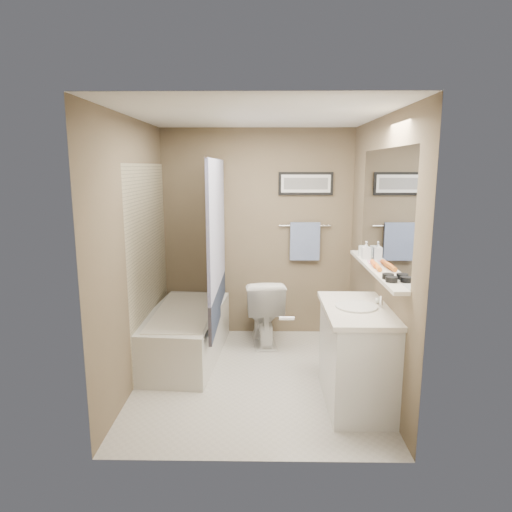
{
  "coord_description": "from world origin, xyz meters",
  "views": [
    {
      "loc": [
        0.06,
        -4.02,
        1.97
      ],
      "look_at": [
        0.0,
        0.15,
        1.15
      ],
      "focal_mm": 32.0,
      "sensor_mm": 36.0,
      "label": 1
    }
  ],
  "objects_px": {
    "vanity": "(356,358)",
    "hair_brush_front": "(378,267)",
    "toilet": "(263,310)",
    "soap_bottle": "(366,250)",
    "candle_bowl_far": "(388,276)",
    "bathtub": "(185,334)",
    "candle_bowl_near": "(392,279)",
    "hair_brush_back": "(374,264)",
    "glass_jar": "(363,251)"
  },
  "relations": [
    {
      "from": "toilet",
      "to": "candle_bowl_near",
      "type": "relative_size",
      "value": 8.38
    },
    {
      "from": "vanity",
      "to": "glass_jar",
      "type": "relative_size",
      "value": 9.0
    },
    {
      "from": "hair_brush_front",
      "to": "hair_brush_back",
      "type": "height_order",
      "value": "same"
    },
    {
      "from": "candle_bowl_far",
      "to": "glass_jar",
      "type": "bearing_deg",
      "value": 90.0
    },
    {
      "from": "toilet",
      "to": "candle_bowl_far",
      "type": "relative_size",
      "value": 8.38
    },
    {
      "from": "bathtub",
      "to": "soap_bottle",
      "type": "distance_m",
      "value": 2.04
    },
    {
      "from": "toilet",
      "to": "glass_jar",
      "type": "bearing_deg",
      "value": 144.34
    },
    {
      "from": "bathtub",
      "to": "candle_bowl_near",
      "type": "relative_size",
      "value": 16.67
    },
    {
      "from": "toilet",
      "to": "soap_bottle",
      "type": "distance_m",
      "value": 1.45
    },
    {
      "from": "candle_bowl_far",
      "to": "hair_brush_front",
      "type": "distance_m",
      "value": 0.33
    },
    {
      "from": "vanity",
      "to": "candle_bowl_far",
      "type": "bearing_deg",
      "value": -37.21
    },
    {
      "from": "bathtub",
      "to": "candle_bowl_far",
      "type": "relative_size",
      "value": 16.67
    },
    {
      "from": "soap_bottle",
      "to": "vanity",
      "type": "bearing_deg",
      "value": -106.06
    },
    {
      "from": "vanity",
      "to": "hair_brush_front",
      "type": "bearing_deg",
      "value": 45.34
    },
    {
      "from": "hair_brush_front",
      "to": "hair_brush_back",
      "type": "relative_size",
      "value": 1.0
    },
    {
      "from": "vanity",
      "to": "soap_bottle",
      "type": "distance_m",
      "value": 1.04
    },
    {
      "from": "glass_jar",
      "to": "soap_bottle",
      "type": "relative_size",
      "value": 0.6
    },
    {
      "from": "toilet",
      "to": "soap_bottle",
      "type": "bearing_deg",
      "value": 138.26
    },
    {
      "from": "candle_bowl_near",
      "to": "bathtub",
      "type": "bearing_deg",
      "value": 147.24
    },
    {
      "from": "bathtub",
      "to": "toilet",
      "type": "xyz_separation_m",
      "value": [
        0.82,
        0.43,
        0.13
      ]
    },
    {
      "from": "bathtub",
      "to": "soap_bottle",
      "type": "relative_size",
      "value": 8.98
    },
    {
      "from": "glass_jar",
      "to": "toilet",
      "type": "bearing_deg",
      "value": 150.09
    },
    {
      "from": "bathtub",
      "to": "glass_jar",
      "type": "bearing_deg",
      "value": 0.68
    },
    {
      "from": "hair_brush_back",
      "to": "soap_bottle",
      "type": "relative_size",
      "value": 1.32
    },
    {
      "from": "toilet",
      "to": "candle_bowl_near",
      "type": "bearing_deg",
      "value": 115.63
    },
    {
      "from": "candle_bowl_far",
      "to": "glass_jar",
      "type": "xyz_separation_m",
      "value": [
        0.0,
        0.93,
        0.03
      ]
    },
    {
      "from": "vanity",
      "to": "candle_bowl_far",
      "type": "height_order",
      "value": "candle_bowl_far"
    },
    {
      "from": "bathtub",
      "to": "hair_brush_front",
      "type": "bearing_deg",
      "value": -17.36
    },
    {
      "from": "glass_jar",
      "to": "soap_bottle",
      "type": "height_order",
      "value": "soap_bottle"
    },
    {
      "from": "hair_brush_back",
      "to": "hair_brush_front",
      "type": "bearing_deg",
      "value": -90.0
    },
    {
      "from": "hair_brush_front",
      "to": "soap_bottle",
      "type": "relative_size",
      "value": 1.32
    },
    {
      "from": "candle_bowl_near",
      "to": "toilet",
      "type": "bearing_deg",
      "value": 121.39
    },
    {
      "from": "candle_bowl_near",
      "to": "glass_jar",
      "type": "relative_size",
      "value": 0.9
    },
    {
      "from": "vanity",
      "to": "glass_jar",
      "type": "bearing_deg",
      "value": 76.29
    },
    {
      "from": "hair_brush_front",
      "to": "hair_brush_back",
      "type": "distance_m",
      "value": 0.13
    },
    {
      "from": "hair_brush_front",
      "to": "glass_jar",
      "type": "bearing_deg",
      "value": 90.0
    },
    {
      "from": "candle_bowl_far",
      "to": "soap_bottle",
      "type": "bearing_deg",
      "value": 90.0
    },
    {
      "from": "candle_bowl_far",
      "to": "hair_brush_front",
      "type": "xyz_separation_m",
      "value": [
        0.0,
        0.33,
        0.0
      ]
    },
    {
      "from": "vanity",
      "to": "glass_jar",
      "type": "distance_m",
      "value": 1.11
    },
    {
      "from": "toilet",
      "to": "vanity",
      "type": "distance_m",
      "value": 1.55
    },
    {
      "from": "vanity",
      "to": "glass_jar",
      "type": "height_order",
      "value": "glass_jar"
    },
    {
      "from": "hair_brush_front",
      "to": "soap_bottle",
      "type": "height_order",
      "value": "soap_bottle"
    },
    {
      "from": "hair_brush_back",
      "to": "candle_bowl_near",
      "type": "bearing_deg",
      "value": -90.0
    },
    {
      "from": "toilet",
      "to": "candle_bowl_far",
      "type": "bearing_deg",
      "value": 117.31
    },
    {
      "from": "vanity",
      "to": "hair_brush_front",
      "type": "xyz_separation_m",
      "value": [
        0.19,
        0.19,
        0.74
      ]
    },
    {
      "from": "hair_brush_front",
      "to": "toilet",
      "type": "bearing_deg",
      "value": 129.92
    },
    {
      "from": "glass_jar",
      "to": "soap_bottle",
      "type": "xyz_separation_m",
      "value": [
        0.0,
        -0.15,
        0.03
      ]
    },
    {
      "from": "bathtub",
      "to": "glass_jar",
      "type": "height_order",
      "value": "glass_jar"
    },
    {
      "from": "bathtub",
      "to": "vanity",
      "type": "height_order",
      "value": "vanity"
    },
    {
      "from": "hair_brush_front",
      "to": "soap_bottle",
      "type": "bearing_deg",
      "value": 90.0
    }
  ]
}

